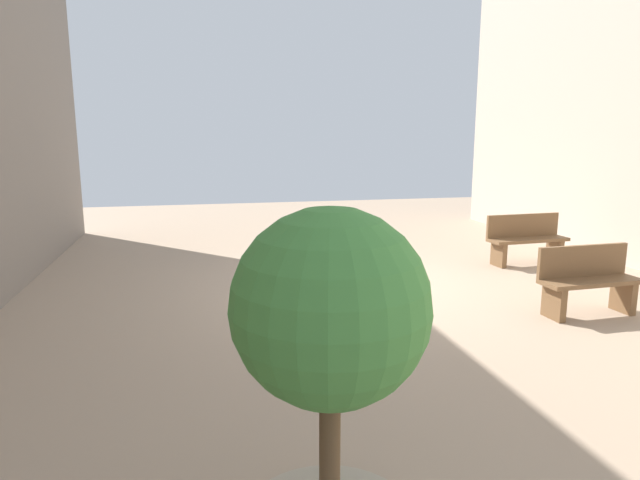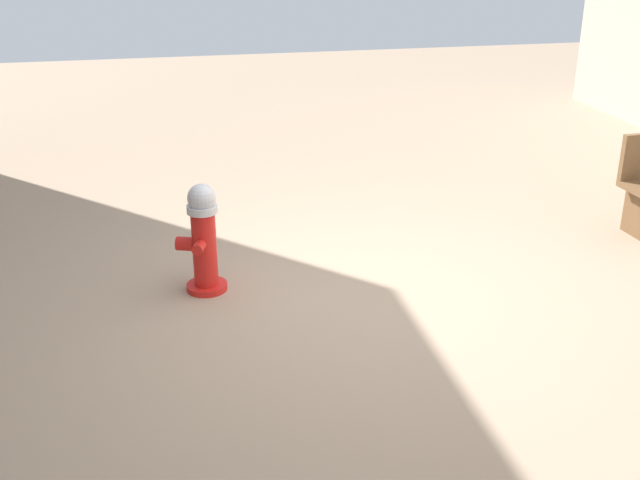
# 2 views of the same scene
# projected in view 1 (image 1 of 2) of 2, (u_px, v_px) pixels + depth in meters

# --- Properties ---
(ground_plane) EXTENTS (23.40, 23.40, 0.00)m
(ground_plane) POSITION_uv_depth(u_px,v_px,m) (359.00, 286.00, 9.03)
(ground_plane) COLOR tan
(fire_hydrant) EXTENTS (0.40, 0.42, 0.91)m
(fire_hydrant) POSITION_uv_depth(u_px,v_px,m) (287.00, 256.00, 9.16)
(fire_hydrant) COLOR red
(fire_hydrant) RESTS_ON ground_plane
(bench_near) EXTENTS (1.59, 0.53, 0.95)m
(bench_near) POSITION_uv_depth(u_px,v_px,m) (526.00, 238.00, 10.55)
(bench_near) COLOR brown
(bench_near) RESTS_ON ground_plane
(bench_far) EXTENTS (1.43, 0.49, 0.95)m
(bench_far) POSITION_uv_depth(u_px,v_px,m) (588.00, 280.00, 7.55)
(bench_far) COLOR brown
(bench_far) RESTS_ON ground_plane
(planter_tree) EXTENTS (0.99, 0.99, 2.12)m
(planter_tree) POSITION_uv_depth(u_px,v_px,m) (330.00, 388.00, 2.75)
(planter_tree) COLOR tan
(planter_tree) RESTS_ON ground_plane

